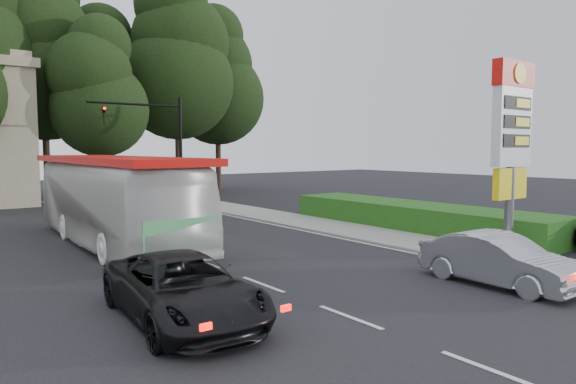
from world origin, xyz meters
TOP-DOWN VIEW (x-y plane):
  - ground at (0.00, 0.00)m, footprint 120.00×120.00m
  - road_surface at (0.00, 12.00)m, footprint 14.00×80.00m
  - sidewalk_right at (8.50, 12.00)m, footprint 3.00×80.00m
  - hedge at (11.50, 8.00)m, footprint 3.00×14.00m
  - gas_station_pylon at (9.20, 1.99)m, footprint 2.10×0.45m
  - traffic_signal_mast at (5.68, 24.00)m, footprint 6.10×0.35m
  - monument at (-2.00, 30.00)m, footprint 3.00×3.00m
  - tree_center_right at (1.00, 35.00)m, footprint 9.24×9.24m
  - tree_east_near at (6.00, 37.00)m, footprint 8.12×8.12m
  - tree_east_mid at (11.00, 33.00)m, footprint 9.52×9.52m
  - tree_far_east at (16.00, 35.00)m, footprint 8.68×8.68m
  - tree_monument_right at (3.50, 29.50)m, footprint 6.72×6.72m
  - transit_bus at (-1.30, 12.50)m, footprint 3.31×12.70m
  - sedan_silver at (5.24, 0.00)m, footprint 1.62×4.46m
  - suv_charcoal at (-3.08, 2.62)m, footprint 2.84×5.45m

SIDE VIEW (x-z plane):
  - ground at x=0.00m, z-range 0.00..0.00m
  - road_surface at x=0.00m, z-range 0.00..0.02m
  - sidewalk_right at x=8.50m, z-range 0.00..0.12m
  - hedge at x=11.50m, z-range 0.00..1.20m
  - sedan_silver at x=5.24m, z-range 0.00..1.46m
  - suv_charcoal at x=-3.08m, z-range 0.00..1.47m
  - transit_bus at x=-1.30m, z-range 0.00..3.52m
  - gas_station_pylon at x=9.20m, z-range 1.02..7.87m
  - traffic_signal_mast at x=5.68m, z-range 1.07..8.27m
  - monument at x=-2.00m, z-range 0.08..10.13m
  - tree_monument_right at x=3.50m, z-range 1.41..14.61m
  - tree_east_near at x=6.00m, z-range 1.71..17.66m
  - tree_far_east at x=16.00m, z-range 1.83..18.88m
  - tree_center_right at x=1.00m, z-range 1.94..20.09m
  - tree_east_mid at x=11.00m, z-range 2.00..20.70m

